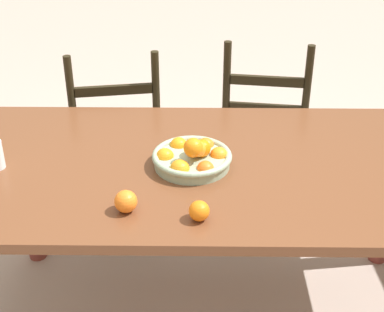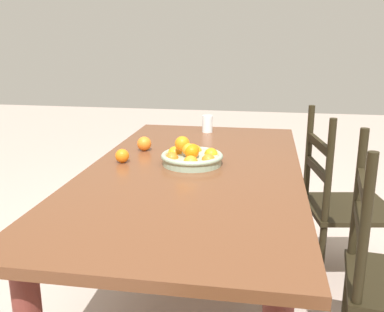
% 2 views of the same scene
% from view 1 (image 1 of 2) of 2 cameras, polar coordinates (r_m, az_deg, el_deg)
% --- Properties ---
extents(ground_plane, '(12.00, 12.00, 0.00)m').
position_cam_1_polar(ground_plane, '(2.54, 1.62, -15.54)').
color(ground_plane, '#B29F93').
extents(dining_table, '(1.89, 0.96, 0.75)m').
position_cam_1_polar(dining_table, '(2.12, 1.86, -3.16)').
color(dining_table, brown).
rests_on(dining_table, ground).
extents(chair_near_window, '(0.51, 0.51, 0.96)m').
position_cam_1_polar(chair_near_window, '(2.90, -7.55, 1.45)').
color(chair_near_window, black).
rests_on(chair_near_window, ground).
extents(chair_by_cabinet, '(0.48, 0.48, 0.98)m').
position_cam_1_polar(chair_by_cabinet, '(2.96, 7.20, 2.15)').
color(chair_by_cabinet, black).
rests_on(chair_by_cabinet, ground).
extents(fruit_bowl, '(0.29, 0.29, 0.13)m').
position_cam_1_polar(fruit_bowl, '(2.03, 0.04, -0.11)').
color(fruit_bowl, '#94AA8E').
rests_on(fruit_bowl, dining_table).
extents(orange_loose_0, '(0.07, 0.07, 0.07)m').
position_cam_1_polar(orange_loose_0, '(1.76, 0.73, -5.57)').
color(orange_loose_0, orange).
rests_on(orange_loose_0, dining_table).
extents(orange_loose_1, '(0.07, 0.07, 0.07)m').
position_cam_1_polar(orange_loose_1, '(1.81, -6.72, -4.59)').
color(orange_loose_1, orange).
rests_on(orange_loose_1, dining_table).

